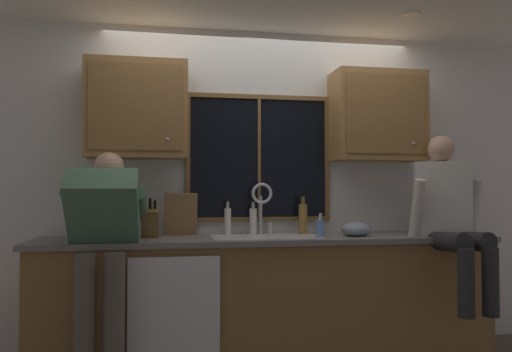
% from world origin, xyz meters
% --- Properties ---
extents(back_wall, '(5.72, 0.12, 2.55)m').
position_xyz_m(back_wall, '(0.00, 0.06, 1.27)').
color(back_wall, silver).
rests_on(back_wall, floor).
extents(ceiling_downlight_right, '(0.14, 0.14, 0.01)m').
position_xyz_m(ceiling_downlight_right, '(1.00, -0.60, 2.54)').
color(ceiling_downlight_right, '#FFEAB2').
extents(window_glass, '(1.10, 0.02, 0.95)m').
position_xyz_m(window_glass, '(-0.02, -0.01, 1.52)').
color(window_glass, black).
extents(window_frame_top, '(1.17, 0.02, 0.04)m').
position_xyz_m(window_frame_top, '(-0.02, -0.02, 2.02)').
color(window_frame_top, brown).
extents(window_frame_bottom, '(1.17, 0.02, 0.04)m').
position_xyz_m(window_frame_bottom, '(-0.02, -0.02, 1.03)').
color(window_frame_bottom, brown).
extents(window_frame_left, '(0.03, 0.02, 0.95)m').
position_xyz_m(window_frame_left, '(-0.59, -0.02, 1.52)').
color(window_frame_left, brown).
extents(window_frame_right, '(0.03, 0.02, 0.95)m').
position_xyz_m(window_frame_right, '(0.54, -0.02, 1.52)').
color(window_frame_right, brown).
extents(window_mullion_center, '(0.02, 0.02, 0.95)m').
position_xyz_m(window_mullion_center, '(-0.02, -0.02, 1.52)').
color(window_mullion_center, brown).
extents(lower_cabinet_run, '(3.32, 0.58, 0.88)m').
position_xyz_m(lower_cabinet_run, '(0.00, -0.29, 0.44)').
color(lower_cabinet_run, olive).
rests_on(lower_cabinet_run, floor).
extents(countertop, '(3.38, 0.62, 0.04)m').
position_xyz_m(countertop, '(0.00, -0.31, 0.90)').
color(countertop, slate).
rests_on(countertop, lower_cabinet_run).
extents(dishwasher_front, '(0.60, 0.02, 0.74)m').
position_xyz_m(dishwasher_front, '(-0.70, -0.61, 0.46)').
color(dishwasher_front, white).
extents(upper_cabinet_left, '(0.73, 0.36, 0.72)m').
position_xyz_m(upper_cabinet_left, '(-0.97, -0.17, 1.86)').
color(upper_cabinet_left, '#9E703D').
extents(upper_cabinet_right, '(0.73, 0.36, 0.72)m').
position_xyz_m(upper_cabinet_right, '(0.92, -0.17, 1.86)').
color(upper_cabinet_right, '#9E703D').
extents(sink, '(0.80, 0.46, 0.21)m').
position_xyz_m(sink, '(-0.02, -0.30, 0.82)').
color(sink, '#B7B7BC').
rests_on(sink, lower_cabinet_run).
extents(faucet, '(0.18, 0.09, 0.40)m').
position_xyz_m(faucet, '(-0.02, -0.12, 1.17)').
color(faucet, silver).
rests_on(faucet, countertop).
extents(person_standing, '(0.53, 0.70, 1.53)m').
position_xyz_m(person_standing, '(-1.15, -0.60, 0.95)').
color(person_standing, '#595147').
rests_on(person_standing, floor).
extents(person_sitting_on_counter, '(0.54, 0.66, 1.26)m').
position_xyz_m(person_sitting_on_counter, '(1.30, -0.57, 1.10)').
color(person_sitting_on_counter, '#262628').
rests_on(person_sitting_on_counter, countertop).
extents(knife_block, '(0.12, 0.18, 0.32)m').
position_xyz_m(knife_block, '(-0.87, -0.24, 1.03)').
color(knife_block, brown).
rests_on(knife_block, countertop).
extents(cutting_board, '(0.25, 0.09, 0.33)m').
position_xyz_m(cutting_board, '(-0.64, -0.08, 1.08)').
color(cutting_board, '#997047').
rests_on(cutting_board, countertop).
extents(mixing_bowl, '(0.22, 0.22, 0.11)m').
position_xyz_m(mixing_bowl, '(0.66, -0.36, 0.97)').
color(mixing_bowl, '#8C99A8').
rests_on(mixing_bowl, countertop).
extents(soap_dispenser, '(0.06, 0.07, 0.18)m').
position_xyz_m(soap_dispenser, '(0.36, -0.42, 0.99)').
color(soap_dispenser, '#668CCC').
rests_on(soap_dispenser, countertop).
extents(bottle_green_glass, '(0.05, 0.05, 0.27)m').
position_xyz_m(bottle_green_glass, '(-0.29, -0.12, 1.03)').
color(bottle_green_glass, silver).
rests_on(bottle_green_glass, countertop).
extents(bottle_tall_clear, '(0.07, 0.07, 0.30)m').
position_xyz_m(bottle_tall_clear, '(0.31, -0.12, 1.05)').
color(bottle_tall_clear, olive).
rests_on(bottle_tall_clear, countertop).
extents(bottle_amber_small, '(0.06, 0.06, 0.26)m').
position_xyz_m(bottle_amber_small, '(-0.09, -0.11, 1.03)').
color(bottle_amber_small, silver).
rests_on(bottle_amber_small, countertop).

